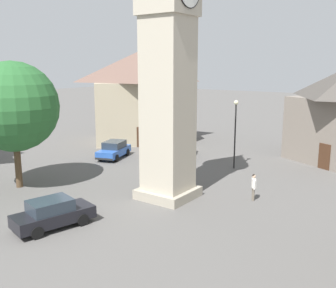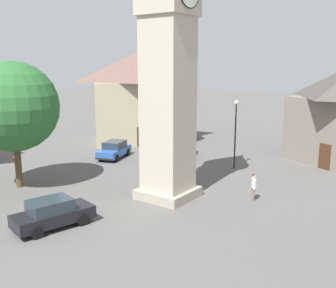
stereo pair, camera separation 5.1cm
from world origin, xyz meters
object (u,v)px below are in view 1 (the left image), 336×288
car_red_corner (114,150)px  building_terrace_right (138,96)px  clock_tower (168,6)px  car_white_side (53,213)px  pedestrian (254,185)px  car_blue_kerb (183,149)px  lamp_post (235,124)px  tree (13,107)px

car_red_corner → building_terrace_right: size_ratio=0.36×
clock_tower → car_white_side: bearing=163.6°
car_red_corner → pedestrian: size_ratio=2.63×
car_blue_kerb → clock_tower: bearing=-151.4°
clock_tower → building_terrace_right: size_ratio=1.63×
car_white_side → lamp_post: size_ratio=0.79×
car_red_corner → car_white_side: bearing=-148.3°
tree → building_terrace_right: size_ratio=0.70×
car_red_corner → tree: tree is taller
pedestrian → tree: size_ratio=0.20×
car_red_corner → car_white_side: size_ratio=1.01×
car_white_side → building_terrace_right: (20.83, 11.57, 4.20)m
car_white_side → pedestrian: bearing=-34.5°
clock_tower → building_terrace_right: bearing=45.4°
building_terrace_right → lamp_post: bearing=-108.3°
car_white_side → car_red_corner: bearing=31.7°
car_white_side → building_terrace_right: building_terrace_right is taller
building_terrace_right → car_white_side: bearing=-150.9°
clock_tower → car_white_side: (-7.29, 2.14, -10.89)m
building_terrace_right → clock_tower: bearing=-134.6°
car_blue_kerb → lamp_post: bearing=-99.8°
clock_tower → tree: size_ratio=2.32×
car_blue_kerb → lamp_post: (-0.98, -5.67, 2.91)m
car_blue_kerb → car_red_corner: 6.32m
clock_tower → car_red_corner: 16.05m
clock_tower → car_red_corner: bearing=60.3°
building_terrace_right → car_red_corner: bearing=-155.7°
pedestrian → building_terrace_right: building_terrace_right is taller
clock_tower → car_blue_kerb: clock_tower is taller
car_blue_kerb → car_white_side: same height
car_white_side → lamp_post: (16.19, -2.43, 2.91)m
car_blue_kerb → pedestrian: (-7.26, -10.05, 0.25)m
clock_tower → lamp_post: 11.96m
car_red_corner → tree: 11.23m
car_blue_kerb → pedestrian: pedestrian is taller
clock_tower → tree: clock_tower is taller
car_red_corner → car_white_side: (-13.13, -8.10, 0.00)m
tree → building_terrace_right: bearing=12.9°
clock_tower → lamp_post: (8.90, -0.29, -7.98)m
car_blue_kerb → tree: tree is taller
car_blue_kerb → car_white_side: (-17.18, -3.24, 0.00)m
pedestrian → building_terrace_right: 21.74m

